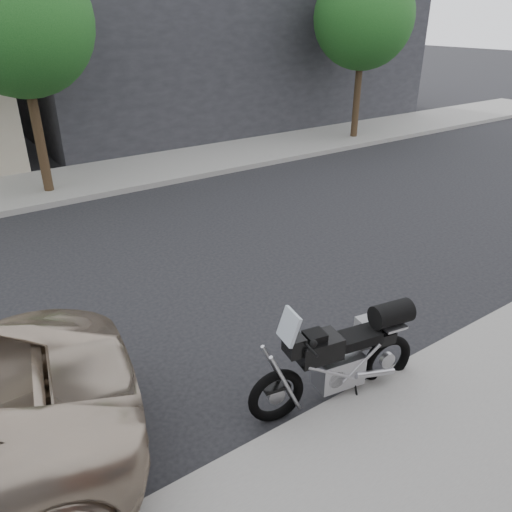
{
  "coord_description": "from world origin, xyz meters",
  "views": [
    {
      "loc": [
        4.64,
        7.28,
        4.32
      ],
      "look_at": [
        0.67,
        1.55,
        0.9
      ],
      "focal_mm": 35.0,
      "sensor_mm": 36.0,
      "label": 1
    }
  ],
  "objects": [
    {
      "name": "street_tree_mid",
      "position": [
        2.0,
        -6.0,
        4.14
      ],
      "size": [
        3.4,
        3.4,
        5.7
      ],
      "color": "#3C2C1B",
      "rests_on": "far_sidewalk"
    },
    {
      "name": "far_sidewalk",
      "position": [
        0.0,
        -6.5,
        0.07
      ],
      "size": [
        44.0,
        3.0,
        0.15
      ],
      "primitive_type": "cube",
      "color": "gray",
      "rests_on": "ground"
    },
    {
      "name": "ground",
      "position": [
        0.0,
        0.0,
        0.0
      ],
      "size": [
        120.0,
        120.0,
        0.0
      ],
      "primitive_type": "plane",
      "color": "black",
      "rests_on": "ground"
    },
    {
      "name": "motorcycle",
      "position": [
        0.99,
        3.9,
        0.62
      ],
      "size": [
        2.26,
        0.8,
        1.44
      ],
      "rotation": [
        0.0,
        0.0,
        -0.18
      ],
      "color": "black",
      "rests_on": "ground"
    },
    {
      "name": "far_building_dark",
      "position": [
        -7.0,
        -13.5,
        3.5
      ],
      "size": [
        16.0,
        11.0,
        7.0
      ],
      "color": "#242429",
      "rests_on": "ground"
    },
    {
      "name": "street_tree_left",
      "position": [
        -9.0,
        -6.0,
        4.14
      ],
      "size": [
        3.4,
        3.4,
        5.7
      ],
      "color": "#3C2C1B",
      "rests_on": "far_sidewalk"
    }
  ]
}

